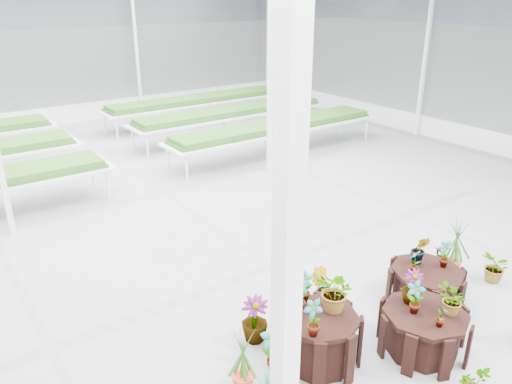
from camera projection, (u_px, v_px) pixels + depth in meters
ground_plane at (271, 275)px, 7.92m from camera, size 24.00×24.00×0.00m
greenhouse_shell at (272, 139)px, 7.08m from camera, size 18.00×24.00×4.50m
steel_frame at (272, 139)px, 7.08m from camera, size 18.00×24.00×4.50m
nursery_benches at (106, 145)px, 13.18m from camera, size 16.00×7.00×0.84m
plinth_tall at (318, 339)px, 5.96m from camera, size 1.05×1.05×0.67m
plinth_mid at (423, 331)px, 6.17m from camera, size 1.38×1.38×0.57m
plinth_low at (426, 284)px, 7.26m from camera, size 1.25×1.25×0.48m
nursery_plants at (391, 302)px, 6.43m from camera, size 4.92×2.69×1.19m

